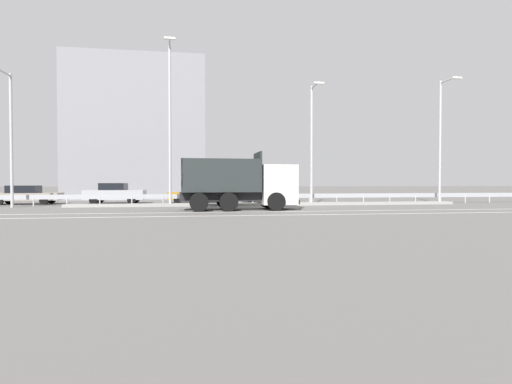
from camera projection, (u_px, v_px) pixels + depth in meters
The scene contains 16 objects.
ground_plane at pixel (278, 208), 25.49m from camera, with size 320.00×320.00×0.00m, color #605E5B.
lane_strip_0 at pixel (241, 212), 21.57m from camera, with size 49.52×0.16×0.01m, color silver.
lane_strip_1 at pixel (247, 215), 19.21m from camera, with size 49.52×0.16×0.01m, color silver.
median_island at pixel (270, 204), 27.93m from camera, with size 27.24×1.10×0.18m, color gray.
median_guardrail at pixel (267, 197), 29.16m from camera, with size 49.52×0.09×0.78m.
dump_truck at pixel (253, 187), 23.48m from camera, with size 6.81×2.83×3.37m.
median_road_sign at pixel (276, 187), 27.96m from camera, with size 0.70×0.16×2.48m.
street_lamp_0 at pixel (10, 132), 25.16m from camera, with size 0.71×2.45×8.52m.
street_lamp_1 at pixel (170, 118), 26.65m from camera, with size 0.71×2.17×10.80m.
street_lamp_2 at pixel (312, 139), 28.32m from camera, with size 0.70×1.97×8.48m.
street_lamp_3 at pixel (441, 136), 29.68m from camera, with size 0.70×1.98×9.19m.
parked_car_0 at pixel (26, 195), 29.30m from camera, with size 4.82×2.02×1.39m.
parked_car_1 at pixel (115, 193), 30.46m from camera, with size 4.44×2.10×1.56m.
parked_car_2 at pixel (195, 194), 30.94m from camera, with size 4.31×2.13×1.32m.
parked_car_3 at pixel (266, 194), 32.24m from camera, with size 4.12×2.05×1.28m.
background_building_0 at pixel (143, 134), 42.93m from camera, with size 13.08×13.06×13.69m, color gray.
Camera 1 is at (-5.22, -24.96, 1.57)m, focal length 28.00 mm.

